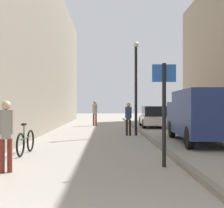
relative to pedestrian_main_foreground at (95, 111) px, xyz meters
The scene contains 10 objects.
ground_plane 8.91m from the pedestrian_main_foreground, 82.32° to the right, with size 80.00×80.00×0.00m, color gray.
kerb_strip 9.25m from the pedestrian_main_foreground, 72.52° to the right, with size 0.16×40.00×0.12m, color slate.
pedestrian_main_foreground is the anchor object (origin of this frame).
pedestrian_mid_block 7.32m from the pedestrian_main_foreground, 74.54° to the right, with size 0.33×0.22×1.66m.
pedestrian_far_crossing 15.44m from the pedestrian_main_foreground, 95.50° to the right, with size 0.32×0.24×1.65m.
delivery_van 11.08m from the pedestrian_main_foreground, 64.91° to the right, with size 2.18×5.33×2.13m.
parked_car 4.37m from the pedestrian_main_foreground, 16.56° to the right, with size 1.96×4.26×1.45m.
street_sign_post 14.98m from the pedestrian_main_foreground, 81.27° to the right, with size 0.60×0.10×2.60m.
lamp_post 7.58m from the pedestrian_main_foreground, 71.57° to the right, with size 0.28×0.28×4.76m.
bicycle_leaning 12.89m from the pedestrian_main_foreground, 97.66° to the right, with size 0.12×1.77×0.98m.
Camera 1 is at (-0.37, -1.61, 1.56)m, focal length 48.74 mm.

